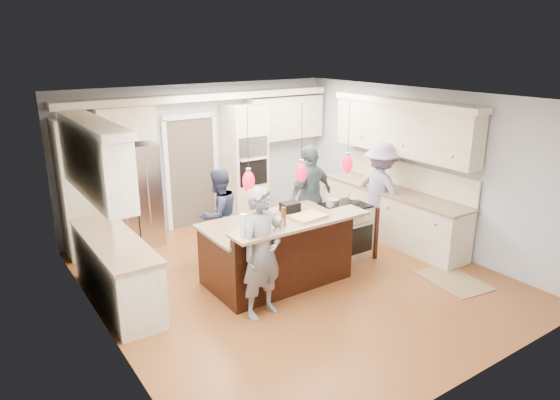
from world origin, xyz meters
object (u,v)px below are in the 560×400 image
Objects in this scene: person_bar_end at (262,253)px; person_far_left at (219,215)px; kitchen_island at (277,250)px; island_range at (345,231)px; refrigerator at (131,196)px.

person_bar_end is 1.95m from person_far_left.
kitchen_island is 1.41m from island_range.
person_far_left is at bearing 104.81° from kitchen_island.
person_bar_end is (-0.70, -0.71, 0.39)m from kitchen_island.
island_range is 0.53× the size of person_bar_end.
kitchen_island is at bearing 33.95° from person_bar_end.
refrigerator is 3.71m from island_range.
person_bar_end is (-2.11, -0.79, 0.42)m from island_range.
kitchen_island is at bearing -63.12° from refrigerator.
refrigerator is at bearing 88.96° from person_bar_end.
person_far_left is (-0.32, 1.20, 0.27)m from kitchen_island.
refrigerator is 1.96× the size of island_range.
refrigerator reaches higher than kitchen_island.
refrigerator is 2.91m from kitchen_island.
kitchen_island is 2.28× the size of island_range.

